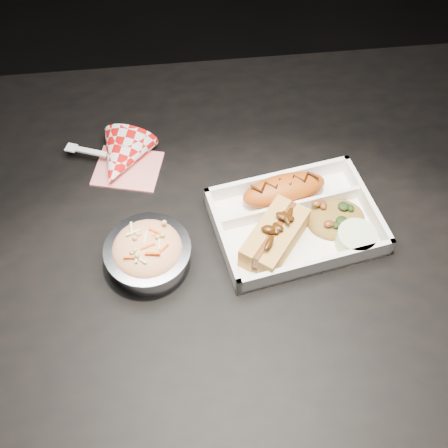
{
  "coord_description": "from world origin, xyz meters",
  "views": [
    {
      "loc": [
        -0.08,
        -0.51,
        1.49
      ],
      "look_at": [
        -0.03,
        -0.04,
        0.81
      ],
      "focal_mm": 45.0,
      "sensor_mm": 36.0,
      "label": 1
    }
  ],
  "objects_px": {
    "hotdog": "(275,236)",
    "fried_pastry": "(284,190)",
    "foil_coleslaw_cup": "(148,253)",
    "napkin_fork": "(121,159)",
    "dining_table": "(237,251)",
    "food_tray": "(295,224)"
  },
  "relations": [
    {
      "from": "food_tray",
      "to": "foil_coleslaw_cup",
      "type": "xyz_separation_m",
      "value": [
        -0.23,
        -0.04,
        0.02
      ]
    },
    {
      "from": "dining_table",
      "to": "food_tray",
      "type": "distance_m",
      "value": 0.14
    },
    {
      "from": "food_tray",
      "to": "napkin_fork",
      "type": "distance_m",
      "value": 0.32
    },
    {
      "from": "dining_table",
      "to": "napkin_fork",
      "type": "bearing_deg",
      "value": 142.86
    },
    {
      "from": "food_tray",
      "to": "fried_pastry",
      "type": "relative_size",
      "value": 1.99
    },
    {
      "from": "food_tray",
      "to": "napkin_fork",
      "type": "height_order",
      "value": "napkin_fork"
    },
    {
      "from": "fried_pastry",
      "to": "napkin_fork",
      "type": "xyz_separation_m",
      "value": [
        -0.26,
        0.11,
        -0.01
      ]
    },
    {
      "from": "fried_pastry",
      "to": "food_tray",
      "type": "bearing_deg",
      "value": -79.84
    },
    {
      "from": "food_tray",
      "to": "foil_coleslaw_cup",
      "type": "bearing_deg",
      "value": -179.72
    },
    {
      "from": "foil_coleslaw_cup",
      "to": "napkin_fork",
      "type": "relative_size",
      "value": 0.76
    },
    {
      "from": "food_tray",
      "to": "dining_table",
      "type": "bearing_deg",
      "value": 156.86
    },
    {
      "from": "dining_table",
      "to": "food_tray",
      "type": "relative_size",
      "value": 4.32
    },
    {
      "from": "food_tray",
      "to": "foil_coleslaw_cup",
      "type": "relative_size",
      "value": 2.15
    },
    {
      "from": "food_tray",
      "to": "fried_pastry",
      "type": "bearing_deg",
      "value": 90.0
    },
    {
      "from": "fried_pastry",
      "to": "napkin_fork",
      "type": "bearing_deg",
      "value": 158.04
    },
    {
      "from": "hotdog",
      "to": "fried_pastry",
      "type": "bearing_deg",
      "value": 19.31
    },
    {
      "from": "food_tray",
      "to": "fried_pastry",
      "type": "xyz_separation_m",
      "value": [
        -0.01,
        0.05,
        0.02
      ]
    },
    {
      "from": "fried_pastry",
      "to": "foil_coleslaw_cup",
      "type": "xyz_separation_m",
      "value": [
        -0.22,
        -0.1,
        0.0
      ]
    },
    {
      "from": "dining_table",
      "to": "foil_coleslaw_cup",
      "type": "bearing_deg",
      "value": -156.35
    },
    {
      "from": "foil_coleslaw_cup",
      "to": "napkin_fork",
      "type": "distance_m",
      "value": 0.21
    },
    {
      "from": "dining_table",
      "to": "food_tray",
      "type": "height_order",
      "value": "food_tray"
    },
    {
      "from": "fried_pastry",
      "to": "foil_coleslaw_cup",
      "type": "relative_size",
      "value": 1.08
    }
  ]
}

